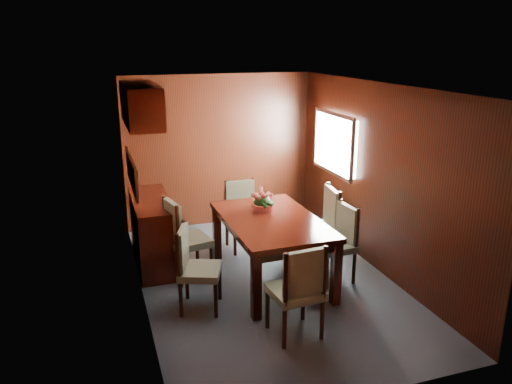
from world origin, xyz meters
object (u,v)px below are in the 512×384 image
object	(u,v)px
chair_head	(299,287)
chair_right_near	(339,238)
sideboard	(153,231)
flower_centerpiece	(262,200)
chair_left_near	(193,264)
dining_table	(271,227)

from	to	relation	value
chair_head	chair_right_near	bearing A→B (deg)	42.27
sideboard	flower_centerpiece	size ratio (longest dim) A/B	4.81
sideboard	chair_left_near	size ratio (longest dim) A/B	1.45
chair_left_near	chair_right_near	world-z (taller)	chair_right_near
sideboard	chair_right_near	bearing A→B (deg)	-29.54
chair_head	flower_centerpiece	world-z (taller)	flower_centerpiece
sideboard	flower_centerpiece	bearing A→B (deg)	-26.35
chair_left_near	flower_centerpiece	distance (m)	1.32
sideboard	chair_right_near	distance (m)	2.45
sideboard	dining_table	size ratio (longest dim) A/B	0.79
dining_table	chair_right_near	world-z (taller)	chair_right_near
sideboard	flower_centerpiece	distance (m)	1.55
dining_table	chair_right_near	distance (m)	0.85
flower_centerpiece	chair_head	bearing A→B (deg)	-96.09
dining_table	flower_centerpiece	distance (m)	0.42
sideboard	chair_left_near	bearing A→B (deg)	-78.59
chair_right_near	flower_centerpiece	distance (m)	1.07
chair_head	dining_table	bearing A→B (deg)	77.53
dining_table	chair_left_near	size ratio (longest dim) A/B	1.82
dining_table	chair_head	distance (m)	1.30
sideboard	dining_table	distance (m)	1.66
chair_left_near	chair_head	world-z (taller)	chair_head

